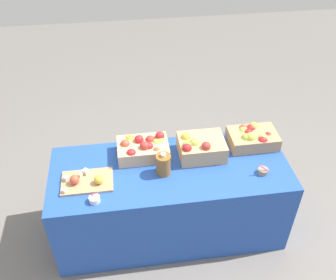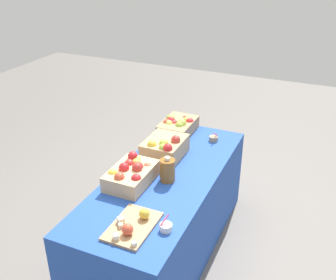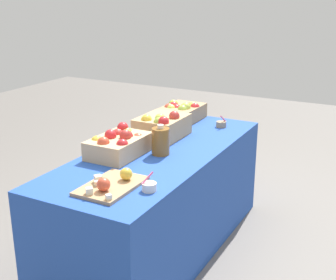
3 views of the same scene
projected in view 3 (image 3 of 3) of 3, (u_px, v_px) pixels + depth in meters
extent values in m
plane|color=slate|center=(159.00, 248.00, 3.29)|extent=(10.00, 10.00, 0.00)
cube|color=#234CAD|center=(159.00, 201.00, 3.18)|extent=(1.90, 0.76, 0.74)
cube|color=tan|center=(182.00, 113.00, 3.74)|extent=(0.40, 0.27, 0.12)
sphere|color=#99B742|center=(183.00, 110.00, 3.64)|extent=(0.08, 0.08, 0.08)
sphere|color=red|center=(174.00, 107.00, 3.76)|extent=(0.08, 0.08, 0.08)
sphere|color=#99B742|center=(173.00, 105.00, 3.79)|extent=(0.08, 0.08, 0.08)
sphere|color=red|center=(176.00, 109.00, 3.71)|extent=(0.08, 0.08, 0.08)
sphere|color=#D14C33|center=(169.00, 108.00, 3.72)|extent=(0.08, 0.08, 0.08)
sphere|color=red|center=(195.00, 108.00, 3.73)|extent=(0.08, 0.08, 0.08)
sphere|color=#B2C64C|center=(185.00, 108.00, 3.66)|extent=(0.08, 0.08, 0.08)
sphere|color=#B2C64C|center=(171.00, 110.00, 3.70)|extent=(0.08, 0.08, 0.08)
sphere|color=red|center=(191.00, 107.00, 3.82)|extent=(0.08, 0.08, 0.08)
sphere|color=#B2C64C|center=(193.00, 107.00, 3.75)|extent=(0.08, 0.08, 0.08)
cube|color=tan|center=(162.00, 127.00, 3.33)|extent=(0.37, 0.30, 0.15)
sphere|color=#B2332D|center=(174.00, 116.00, 3.27)|extent=(0.08, 0.08, 0.08)
sphere|color=#B2C64C|center=(174.00, 119.00, 3.28)|extent=(0.08, 0.08, 0.08)
sphere|color=red|center=(164.00, 122.00, 3.14)|extent=(0.08, 0.08, 0.08)
sphere|color=#99B742|center=(159.00, 123.00, 3.17)|extent=(0.08, 0.08, 0.08)
sphere|color=gold|center=(146.00, 120.00, 3.23)|extent=(0.08, 0.08, 0.08)
sphere|color=#B2C64C|center=(160.00, 119.00, 3.24)|extent=(0.08, 0.08, 0.08)
cube|color=tan|center=(119.00, 146.00, 2.96)|extent=(0.41, 0.28, 0.12)
sphere|color=#D14C33|center=(138.00, 139.00, 3.00)|extent=(0.08, 0.08, 0.08)
sphere|color=red|center=(127.00, 136.00, 2.96)|extent=(0.08, 0.08, 0.08)
sphere|color=#B2332D|center=(118.00, 134.00, 3.02)|extent=(0.08, 0.08, 0.08)
sphere|color=#D14C33|center=(103.00, 143.00, 2.83)|extent=(0.08, 0.08, 0.08)
sphere|color=red|center=(110.00, 135.00, 2.93)|extent=(0.08, 0.08, 0.08)
sphere|color=#99B742|center=(126.00, 135.00, 3.05)|extent=(0.08, 0.08, 0.08)
sphere|color=gold|center=(97.00, 142.00, 2.91)|extent=(0.08, 0.08, 0.08)
sphere|color=red|center=(123.00, 128.00, 3.09)|extent=(0.08, 0.08, 0.08)
sphere|color=#B2332D|center=(125.00, 136.00, 2.93)|extent=(0.08, 0.08, 0.08)
sphere|color=red|center=(122.00, 145.00, 2.82)|extent=(0.08, 0.08, 0.08)
sphere|color=#99B742|center=(127.00, 133.00, 3.09)|extent=(0.08, 0.08, 0.08)
cube|color=tan|center=(111.00, 186.00, 2.49)|extent=(0.39, 0.25, 0.02)
cube|color=beige|center=(89.00, 191.00, 2.36)|extent=(0.05, 0.05, 0.03)
cube|color=beige|center=(97.00, 183.00, 2.46)|extent=(0.04, 0.04, 0.03)
sphere|color=gold|center=(126.00, 174.00, 2.53)|extent=(0.07, 0.07, 0.07)
cube|color=beige|center=(109.00, 197.00, 2.30)|extent=(0.04, 0.04, 0.03)
cube|color=beige|center=(98.00, 179.00, 2.51)|extent=(0.05, 0.05, 0.04)
sphere|color=#D14C33|center=(104.00, 184.00, 2.39)|extent=(0.07, 0.07, 0.07)
cylinder|color=silver|center=(149.00, 187.00, 2.44)|extent=(0.08, 0.08, 0.04)
cylinder|color=#EA598C|center=(147.00, 178.00, 2.44)|extent=(0.08, 0.04, 0.06)
cylinder|color=gray|center=(221.00, 124.00, 3.57)|extent=(0.08, 0.08, 0.04)
cylinder|color=#EA598C|center=(223.00, 119.00, 3.55)|extent=(0.08, 0.02, 0.07)
cylinder|color=brown|center=(161.00, 141.00, 2.96)|extent=(0.12, 0.12, 0.17)
cylinder|color=silver|center=(160.00, 127.00, 2.93)|extent=(0.04, 0.04, 0.02)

